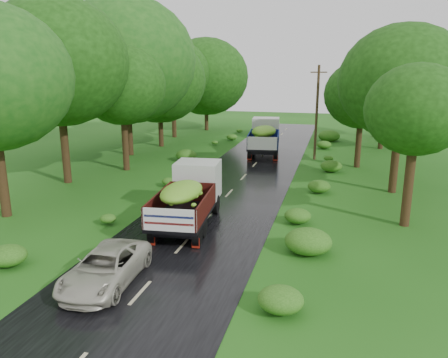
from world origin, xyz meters
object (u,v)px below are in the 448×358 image
(utility_pole, at_px, (317,112))
(car, at_px, (105,268))
(truck_near, at_px, (189,194))
(truck_far, at_px, (265,135))

(utility_pole, bearing_deg, car, -122.71)
(truck_near, xyz_separation_m, car, (-0.82, -6.31, -0.86))
(truck_near, distance_m, truck_far, 17.93)
(car, bearing_deg, utility_pole, 72.92)
(truck_far, height_order, car, truck_far)
(truck_near, relative_size, car, 1.50)
(truck_near, height_order, truck_far, truck_far)
(utility_pole, bearing_deg, truck_near, -125.08)
(truck_near, relative_size, truck_far, 0.92)
(truck_near, distance_m, car, 6.42)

